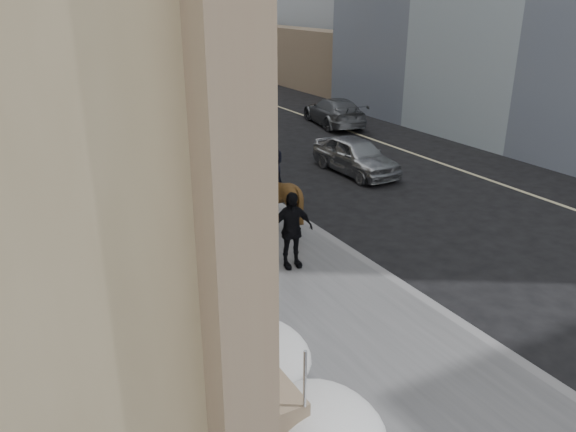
% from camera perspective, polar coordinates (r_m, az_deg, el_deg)
% --- Properties ---
extents(ground, '(140.00, 140.00, 0.00)m').
position_cam_1_polar(ground, '(10.79, 4.61, -13.33)').
color(ground, black).
rests_on(ground, ground).
extents(sidewalk, '(5.00, 80.00, 0.12)m').
position_cam_1_polar(sidewalk, '(19.03, -12.04, 2.38)').
color(sidewalk, '#4D4D50').
rests_on(sidewalk, ground).
extents(curb, '(0.24, 80.00, 0.12)m').
position_cam_1_polar(curb, '(19.88, -4.82, 3.61)').
color(curb, slate).
rests_on(curb, ground).
extents(lane_line, '(0.15, 70.00, 0.01)m').
position_cam_1_polar(lane_line, '(24.03, 12.67, 6.19)').
color(lane_line, '#BFB78C').
rests_on(lane_line, ground).
extents(far_podium, '(2.00, 80.00, 4.00)m').
position_cam_1_polar(far_podium, '(27.15, 21.20, 11.33)').
color(far_podium, '#856D56').
rests_on(far_podium, ground).
extents(streetlight_mid, '(1.71, 0.24, 8.00)m').
position_cam_1_polar(streetlight_mid, '(22.73, -9.24, 17.31)').
color(streetlight_mid, '#2D2D30').
rests_on(streetlight_mid, ground).
extents(streetlight_far, '(1.71, 0.24, 8.00)m').
position_cam_1_polar(streetlight_far, '(42.07, -19.15, 18.29)').
color(streetlight_far, '#2D2D30').
rests_on(streetlight_far, ground).
extents(traffic_signal, '(4.10, 0.22, 6.00)m').
position_cam_1_polar(traffic_signal, '(30.24, -15.86, 16.69)').
color(traffic_signal, '#2D2D30').
rests_on(traffic_signal, ground).
extents(snow_bank, '(1.70, 18.10, 0.76)m').
position_cam_1_polar(snow_bank, '(16.83, -14.81, 1.06)').
color(snow_bank, silver).
rests_on(snow_bank, sidewalk).
extents(mounted_horse_left, '(1.43, 2.56, 2.69)m').
position_cam_1_polar(mounted_horse_left, '(10.85, -4.39, -5.64)').
color(mounted_horse_left, '#4B2D16').
rests_on(mounted_horse_left, sidewalk).
extents(mounted_horse_right, '(1.97, 2.08, 2.59)m').
position_cam_1_polar(mounted_horse_right, '(15.33, -1.63, 2.59)').
color(mounted_horse_right, '#432C13').
rests_on(mounted_horse_right, sidewalk).
extents(pedestrian, '(1.14, 0.58, 1.86)m').
position_cam_1_polar(pedestrian, '(13.07, 0.30, -1.44)').
color(pedestrian, black).
rests_on(pedestrian, sidewalk).
extents(car_silver, '(1.68, 3.98, 1.34)m').
position_cam_1_polar(car_silver, '(20.83, 6.88, 6.13)').
color(car_silver, '#9FA2A7').
rests_on(car_silver, ground).
extents(car_grey, '(2.77, 5.00, 1.37)m').
position_cam_1_polar(car_grey, '(28.80, 4.69, 10.53)').
color(car_grey, slate).
rests_on(car_grey, ground).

